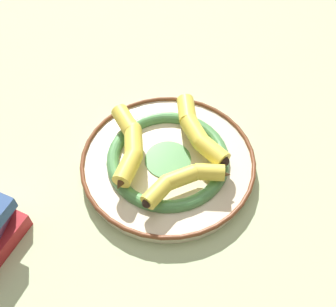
{
  "coord_description": "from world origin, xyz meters",
  "views": [
    {
      "loc": [
        0.29,
        -0.36,
        0.63
      ],
      "look_at": [
        0.01,
        -0.01,
        0.04
      ],
      "focal_mm": 42.0,
      "sensor_mm": 36.0,
      "label": 1
    }
  ],
  "objects_px": {
    "decorative_bowl": "(168,161)",
    "banana_c": "(196,129)",
    "banana_a": "(184,180)",
    "banana_b": "(130,144)"
  },
  "relations": [
    {
      "from": "decorative_bowl",
      "to": "banana_c",
      "type": "relative_size",
      "value": 1.89
    },
    {
      "from": "banana_a",
      "to": "banana_c",
      "type": "bearing_deg",
      "value": -127.17
    },
    {
      "from": "banana_c",
      "to": "banana_b",
      "type": "bearing_deg",
      "value": -96.53
    },
    {
      "from": "decorative_bowl",
      "to": "banana_b",
      "type": "bearing_deg",
      "value": -151.08
    },
    {
      "from": "decorative_bowl",
      "to": "banana_c",
      "type": "distance_m",
      "value": 0.08
    },
    {
      "from": "banana_a",
      "to": "banana_c",
      "type": "distance_m",
      "value": 0.12
    },
    {
      "from": "banana_a",
      "to": "banana_b",
      "type": "distance_m",
      "value": 0.13
    },
    {
      "from": "banana_a",
      "to": "banana_b",
      "type": "height_order",
      "value": "banana_b"
    },
    {
      "from": "banana_b",
      "to": "decorative_bowl",
      "type": "bearing_deg",
      "value": -103.45
    },
    {
      "from": "banana_c",
      "to": "banana_a",
      "type": "bearing_deg",
      "value": -36.25
    }
  ]
}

